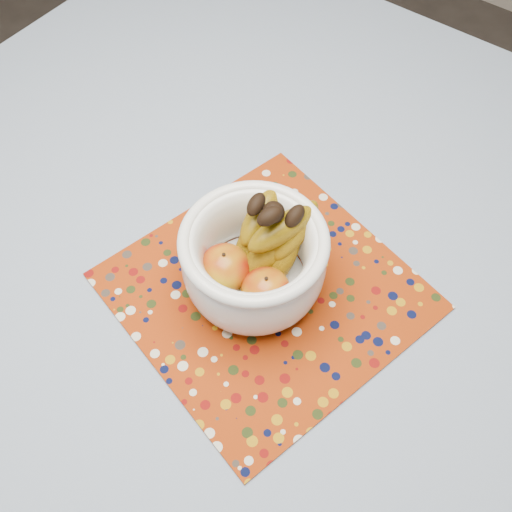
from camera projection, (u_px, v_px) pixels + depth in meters
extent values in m
plane|color=#2D2826|center=(246.00, 396.00, 1.58)|extent=(4.00, 4.00, 0.00)
cube|color=brown|center=(240.00, 236.00, 0.97)|extent=(1.20, 1.20, 0.04)
cylinder|color=brown|center=(208.00, 100.00, 1.70)|extent=(0.06, 0.06, 0.71)
cube|color=slate|center=(239.00, 227.00, 0.95)|extent=(1.32, 1.32, 0.01)
cube|color=#8E2B07|center=(266.00, 291.00, 0.88)|extent=(0.47, 0.47, 0.00)
cylinder|color=white|center=(254.00, 283.00, 0.88)|extent=(0.10, 0.10, 0.01)
cylinder|color=white|center=(254.00, 279.00, 0.87)|extent=(0.15, 0.15, 0.01)
torus|color=white|center=(254.00, 241.00, 0.79)|extent=(0.20, 0.20, 0.02)
ellipsoid|color=maroon|center=(225.00, 268.00, 0.84)|extent=(0.07, 0.07, 0.07)
ellipsoid|color=maroon|center=(266.00, 291.00, 0.82)|extent=(0.07, 0.07, 0.06)
sphere|color=black|center=(274.00, 212.00, 0.78)|extent=(0.03, 0.03, 0.03)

